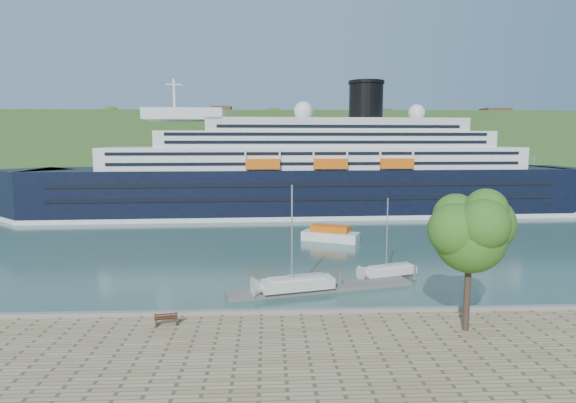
# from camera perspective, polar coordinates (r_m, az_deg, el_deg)

# --- Properties ---
(ground) EXTENTS (400.00, 400.00, 0.00)m
(ground) POSITION_cam_1_polar(r_m,az_deg,el_deg) (39.35, 3.78, -14.25)
(ground) COLOR #2E5249
(ground) RESTS_ON ground
(far_hillside) EXTENTS (400.00, 50.00, 24.00)m
(far_hillside) POSITION_cam_1_polar(r_m,az_deg,el_deg) (181.43, -1.14, 6.56)
(far_hillside) COLOR #2E5622
(far_hillside) RESTS_ON ground
(quay_coping) EXTENTS (220.00, 0.50, 0.30)m
(quay_coping) POSITION_cam_1_polar(r_m,az_deg,el_deg) (38.76, 3.83, -12.78)
(quay_coping) COLOR slate
(quay_coping) RESTS_ON promenade
(cruise_ship) EXTENTS (114.94, 21.26, 25.68)m
(cruise_ship) POSITION_cam_1_polar(r_m,az_deg,el_deg) (92.71, 1.82, 6.33)
(cruise_ship) COLOR black
(cruise_ship) RESTS_ON ground
(park_bench) EXTENTS (1.81, 1.03, 1.09)m
(park_bench) POSITION_cam_1_polar(r_m,az_deg,el_deg) (37.19, -14.25, -13.23)
(park_bench) COLOR #4C2615
(park_bench) RESTS_ON promenade
(promenade_tree) EXTENTS (6.61, 6.61, 10.95)m
(promenade_tree) POSITION_cam_1_polar(r_m,az_deg,el_deg) (36.10, 20.66, -5.94)
(promenade_tree) COLOR #2F5C18
(promenade_tree) RESTS_ON promenade
(floating_pontoon) EXTENTS (18.41, 6.57, 0.41)m
(floating_pontoon) POSITION_cam_1_polar(r_m,az_deg,el_deg) (47.34, 3.91, -10.22)
(floating_pontoon) COLOR slate
(floating_pontoon) RESTS_ON ground
(sailboat_white_near) EXTENTS (7.94, 3.96, 9.88)m
(sailboat_white_near) POSITION_cam_1_polar(r_m,az_deg,el_deg) (44.86, 1.12, -4.93)
(sailboat_white_near) COLOR silver
(sailboat_white_near) RESTS_ON ground
(sailboat_white_far) EXTENTS (6.52, 3.62, 8.13)m
(sailboat_white_far) POSITION_cam_1_polar(r_m,az_deg,el_deg) (51.35, 12.05, -4.52)
(sailboat_white_far) COLOR silver
(sailboat_white_far) RESTS_ON ground
(tender_launch) EXTENTS (8.57, 5.86, 2.25)m
(tender_launch) POSITION_cam_1_polar(r_m,az_deg,el_deg) (69.56, 5.05, -3.75)
(tender_launch) COLOR #E75E0D
(tender_launch) RESTS_ON ground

